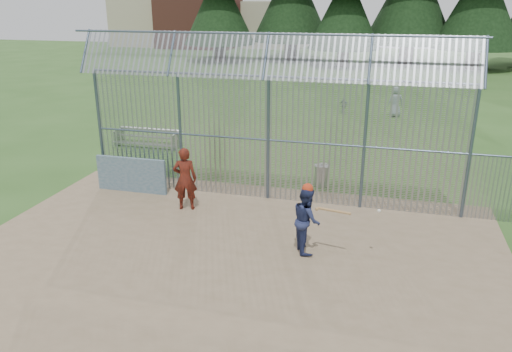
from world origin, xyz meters
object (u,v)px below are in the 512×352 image
(onlooker, at_px, (185,179))
(bleacher, at_px, (147,137))
(dugout_wall, at_px, (131,175))
(batter, at_px, (306,220))
(trash_can, at_px, (322,175))

(onlooker, relative_size, bleacher, 0.66)
(dugout_wall, distance_m, batter, 6.96)
(batter, height_order, onlooker, onlooker)
(onlooker, xyz_separation_m, trash_can, (3.81, 3.20, -0.63))
(dugout_wall, relative_size, batter, 1.43)
(trash_can, bearing_deg, dugout_wall, -159.60)
(dugout_wall, distance_m, bleacher, 5.66)
(batter, distance_m, onlooker, 4.44)
(onlooker, height_order, bleacher, onlooker)
(dugout_wall, bearing_deg, trash_can, 20.40)
(batter, bearing_deg, bleacher, 23.56)
(batter, relative_size, trash_can, 2.13)
(bleacher, bearing_deg, dugout_wall, -68.76)
(dugout_wall, height_order, trash_can, dugout_wall)
(trash_can, bearing_deg, onlooker, -139.93)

